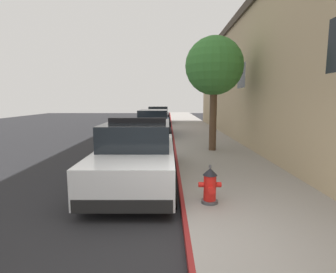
{
  "coord_description": "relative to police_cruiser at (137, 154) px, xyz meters",
  "views": [
    {
      "loc": [
        -0.33,
        -3.55,
        2.14
      ],
      "look_at": [
        -0.32,
        4.71,
        1.0
      ],
      "focal_mm": 28.36,
      "sensor_mm": 36.0,
      "label": 1
    }
  ],
  "objects": [
    {
      "name": "fire_hydrant",
      "position": [
        1.61,
        -1.84,
        -0.25
      ],
      "size": [
        0.44,
        0.4,
        0.76
      ],
      "color": "#4C4C51",
      "rests_on": "sidewalk_pavement"
    },
    {
      "name": "parked_car_dark_far",
      "position": [
        -0.07,
        17.11,
        -0.0
      ],
      "size": [
        1.94,
        4.84,
        1.56
      ],
      "color": "black",
      "rests_on": "ground"
    },
    {
      "name": "curb_painted_edge",
      "position": [
        1.08,
        6.75,
        -0.67
      ],
      "size": [
        0.08,
        60.0,
        0.14
      ],
      "primitive_type": "cube",
      "color": "maroon",
      "rests_on": "ground"
    },
    {
      "name": "street_tree",
      "position": [
        2.58,
        3.69,
        2.66
      ],
      "size": [
        2.24,
        2.24,
        4.42
      ],
      "color": "brown",
      "rests_on": "sidewalk_pavement"
    },
    {
      "name": "ground_plane",
      "position": [
        -3.37,
        6.75,
        -0.84
      ],
      "size": [
        30.82,
        60.0,
        0.2
      ],
      "primitive_type": "cube",
      "color": "#232326"
    },
    {
      "name": "sidewalk_pavement",
      "position": [
        2.63,
        6.75,
        -0.67
      ],
      "size": [
        3.02,
        60.0,
        0.14
      ],
      "primitive_type": "cube",
      "color": "gray",
      "rests_on": "ground"
    },
    {
      "name": "storefront_building",
      "position": [
        7.34,
        5.57,
        2.39
      ],
      "size": [
        6.63,
        26.13,
        6.24
      ],
      "color": "tan",
      "rests_on": "ground"
    },
    {
      "name": "police_cruiser",
      "position": [
        0.0,
        0.0,
        0.0
      ],
      "size": [
        1.94,
        4.84,
        1.68
      ],
      "color": "white",
      "rests_on": "ground"
    },
    {
      "name": "parked_car_silver_ahead",
      "position": [
        -0.08,
        8.83,
        -0.0
      ],
      "size": [
        1.94,
        4.84,
        1.56
      ],
      "color": "navy",
      "rests_on": "ground"
    }
  ]
}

